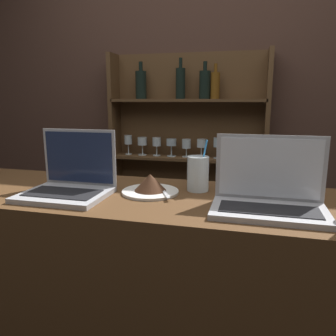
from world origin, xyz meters
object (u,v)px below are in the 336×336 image
Objects in this scene: cake_plate at (150,185)px; water_glass at (198,173)px; laptop_near at (70,181)px; laptop_far at (269,194)px.

cake_plate is 1.08× the size of water_glass.
laptop_near is 0.48m from water_glass.
laptop_far is 0.43m from cake_plate.
laptop_near is 1.41× the size of cake_plate.
laptop_near and laptop_far have the same top height.
laptop_far is (0.71, -0.01, 0.00)m from laptop_near.
laptop_far is 1.63× the size of cake_plate.
laptop_near is 0.71m from laptop_far.
water_glass reaches higher than cake_plate.
water_glass is at bearing 20.41° from laptop_near.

